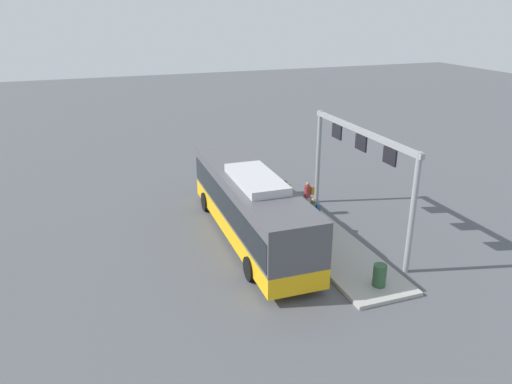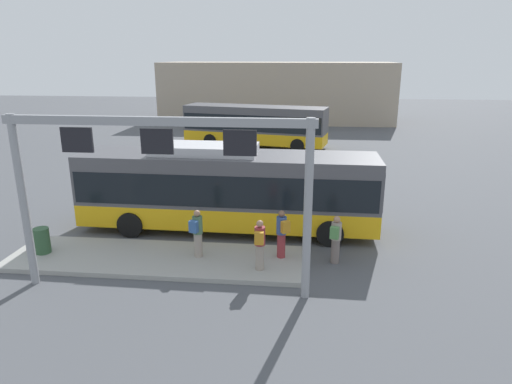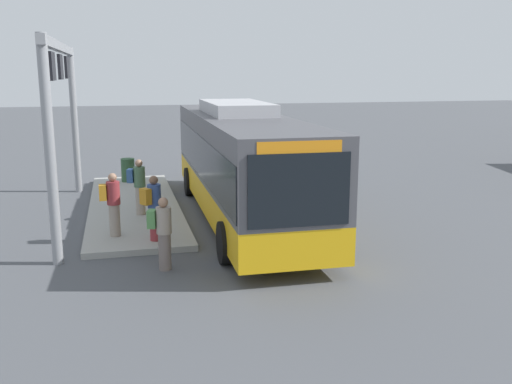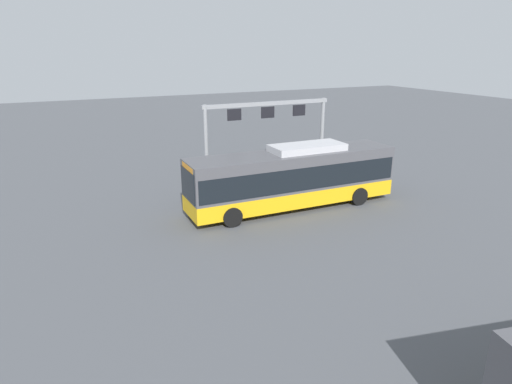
{
  "view_description": "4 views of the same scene",
  "coord_description": "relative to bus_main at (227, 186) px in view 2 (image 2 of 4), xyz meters",
  "views": [
    {
      "loc": [
        -20.01,
        6.98,
        10.45
      ],
      "look_at": [
        2.24,
        -1.11,
        1.41
      ],
      "focal_mm": 34.49,
      "sensor_mm": 36.0,
      "label": 1
    },
    {
      "loc": [
        2.87,
        -16.95,
        6.73
      ],
      "look_at": [
        1.16,
        -0.34,
        1.72
      ],
      "focal_mm": 31.87,
      "sensor_mm": 36.0,
      "label": 2
    },
    {
      "loc": [
        16.34,
        -3.58,
        4.38
      ],
      "look_at": [
        2.29,
        -0.12,
        1.29
      ],
      "focal_mm": 39.74,
      "sensor_mm": 36.0,
      "label": 3
    },
    {
      "loc": [
        11.77,
        19.9,
        8.46
      ],
      "look_at": [
        2.18,
        -0.02,
        1.19
      ],
      "focal_mm": 31.2,
      "sensor_mm": 36.0,
      "label": 4
    }
  ],
  "objects": [
    {
      "name": "station_building",
      "position": [
        0.03,
        32.6,
        1.23
      ],
      "size": [
        24.02,
        8.0,
        6.1
      ],
      "primitive_type": "cube",
      "color": "tan",
      "rests_on": "ground"
    },
    {
      "name": "person_waiting_far",
      "position": [
        -0.54,
        -3.03,
        -0.76
      ],
      "size": [
        0.44,
        0.59,
        1.67
      ],
      "rotation": [
        0.0,
        0.0,
        1.28
      ],
      "color": "gray",
      "rests_on": "platform_curb"
    },
    {
      "name": "trash_bin",
      "position": [
        -5.98,
        -3.24,
        -1.2
      ],
      "size": [
        0.52,
        0.52,
        0.9
      ],
      "primitive_type": "cylinder",
      "color": "#2D5133",
      "rests_on": "platform_curb"
    },
    {
      "name": "person_waiting_mid",
      "position": [
        1.64,
        -3.78,
        -0.76
      ],
      "size": [
        0.34,
        0.52,
        1.67
      ],
      "rotation": [
        0.0,
        0.0,
        1.58
      ],
      "color": "gray",
      "rests_on": "platform_curb"
    },
    {
      "name": "ground_plane",
      "position": [
        0.01,
        -0.0,
        -1.81
      ],
      "size": [
        120.0,
        120.0,
        0.0
      ],
      "primitive_type": "plane",
      "color": "#4C4F54"
    },
    {
      "name": "person_boarding",
      "position": [
        2.29,
        -2.78,
        -0.76
      ],
      "size": [
        0.54,
        0.6,
        1.67
      ],
      "rotation": [
        0.0,
        0.0,
        2.15
      ],
      "color": "maroon",
      "rests_on": "platform_curb"
    },
    {
      "name": "platform_curb",
      "position": [
        -2.02,
        -3.16,
        -1.73
      ],
      "size": [
        10.0,
        2.8,
        0.16
      ],
      "primitive_type": "cube",
      "color": "#9E9E99",
      "rests_on": "ground"
    },
    {
      "name": "bus_background_left",
      "position": [
        -0.74,
        17.52,
        -0.03
      ],
      "size": [
        11.12,
        4.69,
        3.1
      ],
      "rotation": [
        0.0,
        0.0,
        -0.21
      ],
      "color": "#EAAD14",
      "rests_on": "ground"
    },
    {
      "name": "bus_main",
      "position": [
        0.0,
        0.0,
        0.0
      ],
      "size": [
        11.68,
        2.84,
        3.46
      ],
      "rotation": [
        0.0,
        0.0,
        -0.02
      ],
      "color": "#EAAD14",
      "rests_on": "ground"
    },
    {
      "name": "person_waiting_near",
      "position": [
        4.09,
        -2.7,
        -0.92
      ],
      "size": [
        0.45,
        0.59,
        1.67
      ],
      "rotation": [
        0.0,
        0.0,
        1.27
      ],
      "color": "slate",
      "rests_on": "ground"
    },
    {
      "name": "platform_sign_gantry",
      "position": [
        -1.06,
        -5.06,
        1.91
      ],
      "size": [
        8.7,
        0.24,
        5.2
      ],
      "color": "gray",
      "rests_on": "ground"
    }
  ]
}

